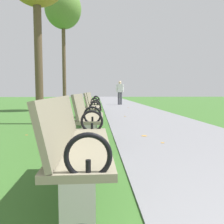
# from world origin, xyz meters

# --- Properties ---
(paved_walkway) EXTENTS (2.84, 44.00, 0.02)m
(paved_walkway) POSITION_xyz_m (1.42, 18.00, 0.01)
(paved_walkway) COLOR slate
(paved_walkway) RESTS_ON ground
(park_bench_2) EXTENTS (0.48, 1.60, 0.90)m
(park_bench_2) POSITION_xyz_m (-0.50, 2.46, 0.49)
(park_bench_2) COLOR gray
(park_bench_2) RESTS_ON ground
(park_bench_3) EXTENTS (0.50, 1.61, 0.90)m
(park_bench_3) POSITION_xyz_m (-0.50, 4.68, 0.49)
(park_bench_3) COLOR gray
(park_bench_3) RESTS_ON ground
(park_bench_4) EXTENTS (0.51, 1.61, 0.90)m
(park_bench_4) POSITION_xyz_m (-0.50, 7.19, 0.49)
(park_bench_4) COLOR gray
(park_bench_4) RESTS_ON ground
(park_bench_5) EXTENTS (0.54, 1.62, 0.90)m
(park_bench_5) POSITION_xyz_m (-0.50, 9.44, 0.49)
(park_bench_5) COLOR gray
(park_bench_5) RESTS_ON ground
(park_bench_6) EXTENTS (0.47, 1.60, 0.90)m
(park_bench_6) POSITION_xyz_m (-0.50, 11.59, 0.49)
(park_bench_6) COLOR gray
(park_bench_6) RESTS_ON ground
(tree_4) EXTENTS (1.69, 1.69, 5.71)m
(tree_4) POSITION_xyz_m (-1.89, 11.97, 4.72)
(tree_4) COLOR brown
(tree_4) RESTS_ON ground
(pedestrian_walking) EXTENTS (0.53, 0.24, 1.62)m
(pedestrian_walking) POSITION_xyz_m (1.23, 16.70, 0.93)
(pedestrian_walking) COLOR #4C4C56
(pedestrian_walking) RESTS_ON paved_walkway
(scattered_leaves) EXTENTS (4.67, 15.40, 0.02)m
(scattered_leaves) POSITION_xyz_m (0.58, 8.06, 0.02)
(scattered_leaves) COLOR #93511E
(scattered_leaves) RESTS_ON ground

